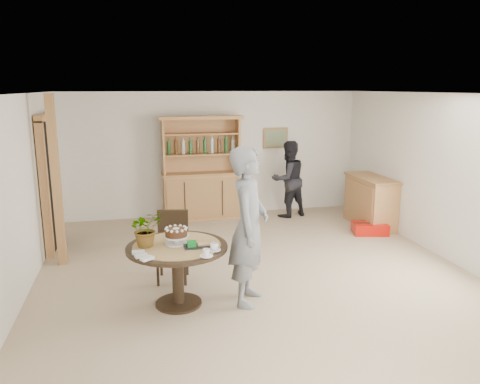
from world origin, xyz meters
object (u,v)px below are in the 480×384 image
dining_table (177,257)px  teen_boy (249,227)px  dining_chair (173,241)px  red_suitcase (370,228)px  adult_person (288,179)px  hutch (202,184)px  sideboard (371,201)px

dining_table → teen_boy: 0.93m
dining_chair → red_suitcase: dining_chair is taller
adult_person → red_suitcase: bearing=109.3°
hutch → sideboard: bearing=-22.2°
teen_boy → red_suitcase: (2.79, 2.14, -0.86)m
sideboard → red_suitcase: 0.66m
sideboard → dining_table: bearing=-147.0°
dining_table → red_suitcase: 4.20m
hutch → dining_table: size_ratio=1.70×
hutch → dining_table: (-0.85, -3.77, -0.08)m
sideboard → red_suitcase: size_ratio=1.86×
red_suitcase → sideboard: bearing=76.7°
dining_chair → adult_person: 3.70m
sideboard → adult_person: adult_person is taller
dining_chair → teen_boy: 1.32m
teen_boy → sideboard: bearing=-25.0°
dining_table → adult_person: size_ratio=0.78×
red_suitcase → teen_boy: bearing=-128.8°
hutch → sideboard: size_ratio=1.62×
hutch → teen_boy: bearing=-90.0°
teen_boy → red_suitcase: size_ratio=2.83×
sideboard → adult_person: (-1.32, 0.97, 0.30)m
hutch → dining_table: bearing=-102.7°
hutch → red_suitcase: size_ratio=3.01×
hutch → dining_table: hutch is taller
sideboard → teen_boy: 4.05m
dining_chair → teen_boy: bearing=-37.3°
adult_person → teen_boy: bearing=47.5°
dining_chair → adult_person: size_ratio=0.61×
dining_table → red_suitcase: dining_table is taller
sideboard → dining_chair: bearing=-156.3°
dining_table → red_suitcase: (3.64, 2.04, -0.50)m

